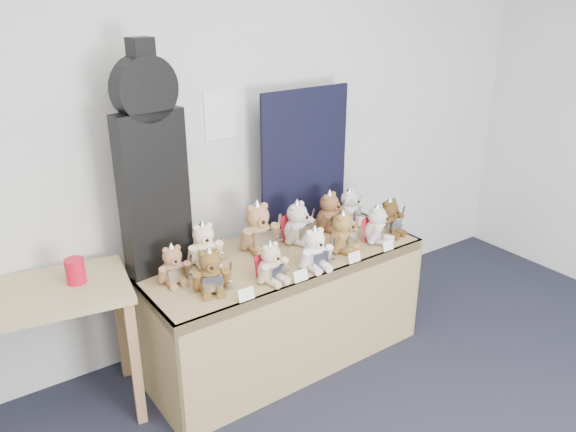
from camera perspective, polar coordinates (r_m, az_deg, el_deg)
room_shell at (r=3.39m, az=-6.87°, el=10.19°), size 6.00×6.00×6.00m
display_table at (r=3.31m, az=-0.10°, el=-6.66°), size 1.69×0.73×0.70m
side_table at (r=3.08m, az=-24.32°, el=-9.21°), size 0.99×0.65×0.77m
guitar_case at (r=2.99m, az=-13.69°, el=5.12°), size 0.39×0.17×1.23m
navy_board at (r=3.59m, az=1.73°, el=5.93°), size 0.66×0.04×0.88m
red_cup at (r=3.01m, az=-20.79°, el=-5.24°), size 0.10×0.10×0.13m
teddy_front_far_left at (r=2.89m, az=-7.87°, el=-5.72°), size 0.22×0.20×0.27m
teddy_front_left at (r=2.96m, az=-1.73°, el=-4.90°), size 0.21×0.18×0.25m
teddy_front_centre at (r=3.10m, az=2.77°, el=-3.47°), size 0.22×0.18×0.27m
teddy_front_right at (r=3.30m, az=5.66°, el=-1.80°), size 0.23×0.22×0.27m
teddy_front_far_right at (r=3.45m, az=9.05°, el=-0.97°), size 0.22×0.21×0.27m
teddy_front_end at (r=3.57m, az=10.28°, el=-0.26°), size 0.22×0.19×0.27m
teddy_back_left at (r=3.17m, az=-8.52°, el=-3.01°), size 0.23×0.20×0.28m
teddy_back_centre_left at (r=3.31m, az=-3.03°, el=-1.30°), size 0.27×0.22×0.33m
teddy_back_centre_right at (r=3.40m, az=1.00°, el=-0.86°), size 0.24×0.23×0.29m
teddy_back_right at (r=3.58m, az=4.28°, el=0.29°), size 0.24×0.22×0.29m
teddy_back_end at (r=3.70m, az=6.31°, el=0.80°), size 0.22×0.21×0.27m
teddy_back_far_left at (r=3.01m, az=-11.58°, el=-5.01°), size 0.20×0.16×0.24m
entry_card_a at (r=2.82m, az=-4.27°, el=-7.94°), size 0.09×0.02×0.06m
entry_card_b at (r=2.99m, az=1.31°, el=-6.08°), size 0.09×0.02×0.06m
entry_card_c at (r=3.20m, az=6.76°, el=-4.18°), size 0.08×0.02×0.06m
entry_card_d at (r=3.37m, az=10.15°, el=-3.00°), size 0.08×0.02×0.06m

